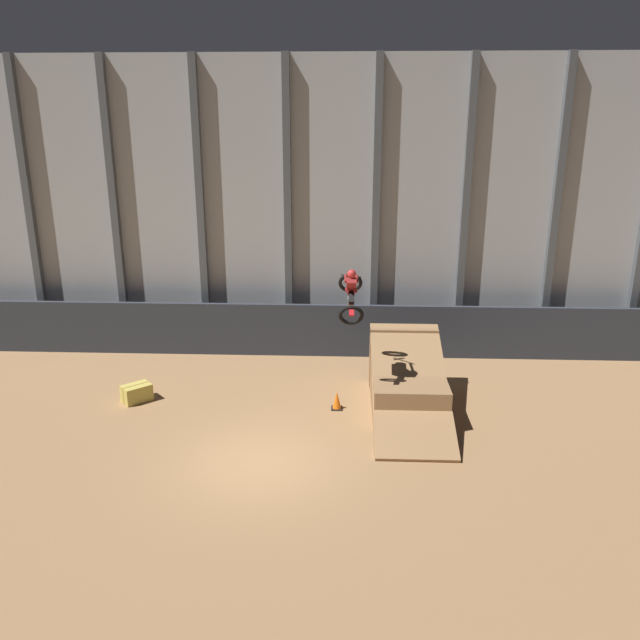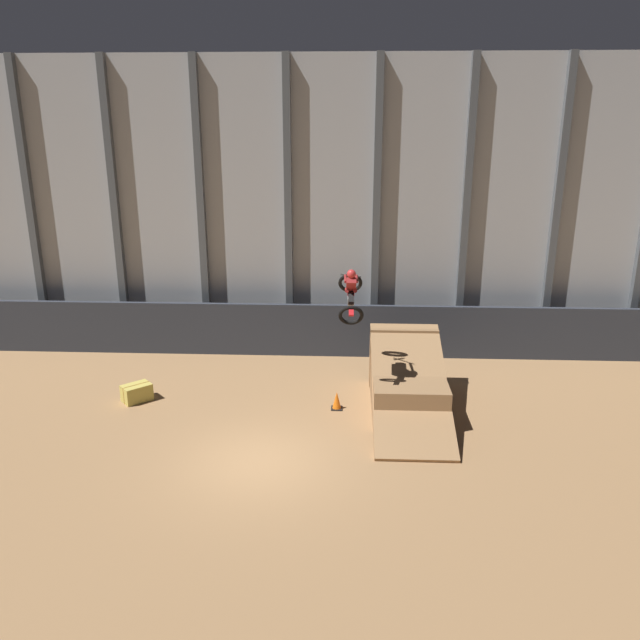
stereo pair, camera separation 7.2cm
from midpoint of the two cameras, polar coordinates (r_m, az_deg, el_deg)
name	(u,v)px [view 2 (the right image)]	position (r m, az deg, el deg)	size (l,w,h in m)	color
ground_plane	(259,462)	(17.30, -5.50, -12.82)	(60.00, 60.00, 0.00)	#9E754C
arena_back_wall	(289,208)	(24.49, -2.80, 10.17)	(32.00, 0.40, 11.18)	#ADB2B7
lower_barrier	(287,330)	(24.32, -2.91, -0.91)	(31.36, 0.20, 2.07)	#2D333D
dirt_ramp	(407,382)	(20.35, 8.03, -5.67)	(2.30, 5.52, 2.27)	#966F48
rider_bike_solo	(351,293)	(18.22, 2.95, 2.46)	(0.77, 1.85, 1.69)	black
traffic_cone_near_ramp	(337,401)	(20.03, 1.65, -7.38)	(0.36, 0.36, 0.58)	black
hay_bale_trackside	(137,393)	(21.44, -16.31, -6.40)	(1.07, 1.05, 0.57)	#CCB751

